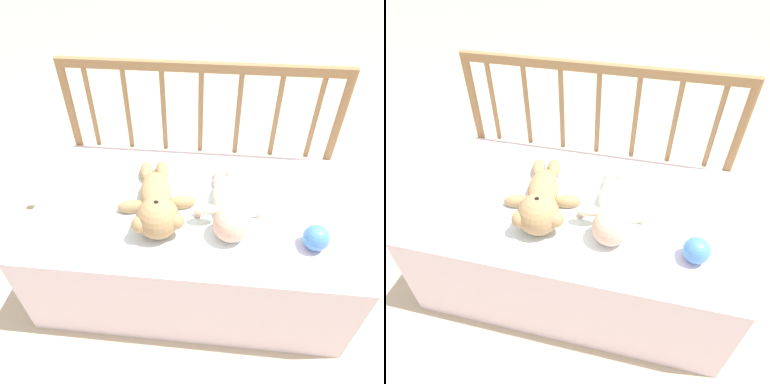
{
  "view_description": "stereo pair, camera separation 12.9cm",
  "coord_description": "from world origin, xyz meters",
  "views": [
    {
      "loc": [
        0.1,
        -0.96,
        1.34
      ],
      "look_at": [
        0.0,
        0.0,
        0.48
      ],
      "focal_mm": 32.0,
      "sensor_mm": 36.0,
      "label": 1
    },
    {
      "loc": [
        0.22,
        -0.94,
        1.34
      ],
      "look_at": [
        0.0,
        0.0,
        0.48
      ],
      "focal_mm": 32.0,
      "sensor_mm": 36.0,
      "label": 2
    }
  ],
  "objects": [
    {
      "name": "crib_mattress",
      "position": [
        0.0,
        0.0,
        0.21
      ],
      "size": [
        1.2,
        0.7,
        0.42
      ],
      "color": "silver",
      "rests_on": "ground_plane"
    },
    {
      "name": "ground_plane",
      "position": [
        0.0,
        0.0,
        0.0
      ],
      "size": [
        12.0,
        12.0,
        0.0
      ],
      "primitive_type": "plane",
      "color": "#C6B293"
    },
    {
      "name": "baby",
      "position": [
        0.14,
        -0.05,
        0.47
      ],
      "size": [
        0.26,
        0.4,
        0.13
      ],
      "color": "#EAEACC",
      "rests_on": "crib_mattress"
    },
    {
      "name": "teddy_bear",
      "position": [
        -0.12,
        -0.07,
        0.48
      ],
      "size": [
        0.3,
        0.46,
        0.15
      ],
      "color": "tan",
      "rests_on": "crib_mattress"
    },
    {
      "name": "toy_ball",
      "position": [
        0.43,
        -0.17,
        0.47
      ],
      "size": [
        0.09,
        0.09,
        0.09
      ],
      "color": "#4C8CDB",
      "rests_on": "crib_mattress"
    },
    {
      "name": "crib_rail",
      "position": [
        0.0,
        0.37,
        0.58
      ],
      "size": [
        1.2,
        0.04,
        0.83
      ],
      "color": "#997047",
      "rests_on": "ground_plane"
    },
    {
      "name": "blanket",
      "position": [
        -0.02,
        0.01,
        0.42
      ],
      "size": [
        0.79,
        0.55,
        0.01
      ],
      "color": "white",
      "rests_on": "crib_mattress"
    }
  ]
}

